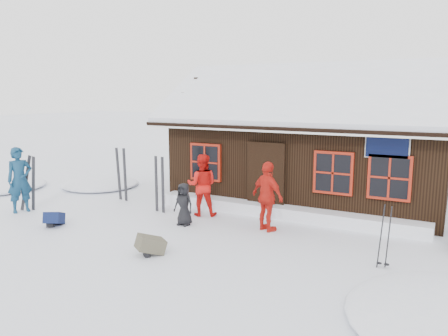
{
  "coord_description": "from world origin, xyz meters",
  "views": [
    {
      "loc": [
        5.59,
        -8.88,
        3.4
      ],
      "look_at": [
        -0.24,
        2.02,
        1.3
      ],
      "focal_mm": 35.0,
      "sensor_mm": 36.0,
      "label": 1
    }
  ],
  "objects": [
    {
      "name": "backpack_blue",
      "position": [
        -3.47,
        -1.3,
        0.14
      ],
      "size": [
        0.61,
        0.66,
        0.29
      ],
      "primitive_type": "cube",
      "rotation": [
        0.0,
        0.0,
        0.52
      ],
      "color": "#0F1941",
      "rests_on": "ground"
    },
    {
      "name": "skier_orange_left",
      "position": [
        -0.62,
        1.41,
        0.87
      ],
      "size": [
        1.04,
        0.94,
        1.75
      ],
      "primitive_type": "imported",
      "rotation": [
        0.0,
        0.0,
        3.55
      ],
      "color": "red",
      "rests_on": "ground"
    },
    {
      "name": "ski_pair_right",
      "position": [
        -1.88,
        1.14,
        0.79
      ],
      "size": [
        0.37,
        0.1,
        1.69
      ],
      "rotation": [
        0.0,
        0.0,
        -0.2
      ],
      "color": "black",
      "rests_on": "ground"
    },
    {
      "name": "snow_drift",
      "position": [
        1.5,
        2.25,
        0.17
      ],
      "size": [
        7.6,
        0.6,
        0.35
      ],
      "primitive_type": "cube",
      "color": "white",
      "rests_on": "ground"
    },
    {
      "name": "ski_pair_left",
      "position": [
        -5.32,
        -0.55,
        0.81
      ],
      "size": [
        0.68,
        0.23,
        1.7
      ],
      "rotation": [
        0.0,
        0.0,
        0.14
      ],
      "color": "black",
      "rests_on": "ground"
    },
    {
      "name": "skier_orange_right",
      "position": [
        1.56,
        0.95,
        0.88
      ],
      "size": [
        1.12,
        0.83,
        1.76
      ],
      "primitive_type": "imported",
      "rotation": [
        0.0,
        0.0,
        2.7
      ],
      "color": "red",
      "rests_on": "ground"
    },
    {
      "name": "mountain_hut",
      "position": [
        1.5,
        4.98,
        1.58
      ],
      "size": [
        8.9,
        6.09,
        4.42
      ],
      "color": "black",
      "rests_on": "ground"
    },
    {
      "name": "ski_poles",
      "position": [
        4.5,
        -0.17,
        0.62
      ],
      "size": [
        0.24,
        0.12,
        1.32
      ],
      "color": "black",
      "rests_on": "ground"
    },
    {
      "name": "skier_crouched",
      "position": [
        -0.55,
        0.38,
        0.56
      ],
      "size": [
        0.55,
        0.37,
        1.12
      ],
      "primitive_type": "imported",
      "rotation": [
        0.0,
        0.0,
        -0.02
      ],
      "color": "black",
      "rests_on": "ground"
    },
    {
      "name": "backpack_olive",
      "position": [
        -0.0,
        -1.76,
        0.15
      ],
      "size": [
        0.67,
        0.7,
        0.31
      ],
      "primitive_type": "cube",
      "rotation": [
        0.0,
        0.0,
        -0.61
      ],
      "color": "#4E4937",
      "rests_on": "ground"
    },
    {
      "name": "ground",
      "position": [
        0.0,
        0.0,
        0.0
      ],
      "size": [
        120.0,
        120.0,
        0.0
      ],
      "primitive_type": "plane",
      "color": "white",
      "rests_on": "ground"
    },
    {
      "name": "snow_mounds",
      "position": [
        1.65,
        1.86,
        0.0
      ],
      "size": [
        20.6,
        13.2,
        0.48
      ],
      "color": "white",
      "rests_on": "ground"
    },
    {
      "name": "skier_teal",
      "position": [
        -5.45,
        -0.76,
        0.95
      ],
      "size": [
        0.69,
        0.82,
        1.9
      ],
      "primitive_type": "imported",
      "rotation": [
        0.0,
        0.0,
        1.17
      ],
      "color": "navy",
      "rests_on": "ground"
    },
    {
      "name": "ski_pair_mid",
      "position": [
        -3.83,
        1.75,
        0.82
      ],
      "size": [
        0.46,
        0.09,
        1.75
      ],
      "rotation": [
        0.0,
        0.0,
        -0.08
      ],
      "color": "black",
      "rests_on": "ground"
    }
  ]
}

